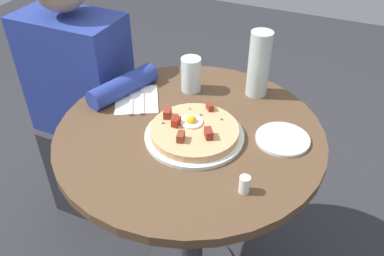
% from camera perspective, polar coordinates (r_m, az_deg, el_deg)
% --- Properties ---
extents(dining_table, '(0.81, 0.81, 0.73)m').
position_cam_1_polar(dining_table, '(1.32, -0.31, -6.17)').
color(dining_table, brown).
rests_on(dining_table, ground_plane).
extents(person_seated, '(0.53, 0.36, 1.14)m').
position_cam_1_polar(person_seated, '(1.71, -14.86, 1.84)').
color(person_seated, '#2D2D33').
rests_on(person_seated, ground_plane).
extents(pizza_plate, '(0.29, 0.29, 0.01)m').
position_cam_1_polar(pizza_plate, '(1.18, 0.35, -1.07)').
color(pizza_plate, silver).
rests_on(pizza_plate, dining_table).
extents(breakfast_pizza, '(0.26, 0.26, 0.05)m').
position_cam_1_polar(breakfast_pizza, '(1.17, 0.28, -0.31)').
color(breakfast_pizza, tan).
rests_on(breakfast_pizza, pizza_plate).
extents(bread_plate, '(0.16, 0.16, 0.01)m').
position_cam_1_polar(bread_plate, '(1.19, 12.75, -1.55)').
color(bread_plate, white).
rests_on(bread_plate, dining_table).
extents(napkin, '(0.21, 0.22, 0.00)m').
position_cam_1_polar(napkin, '(1.35, -7.86, 4.01)').
color(napkin, white).
rests_on(napkin, dining_table).
extents(fork, '(0.10, 0.16, 0.00)m').
position_cam_1_polar(fork, '(1.35, -7.12, 4.22)').
color(fork, silver).
rests_on(fork, napkin).
extents(knife, '(0.10, 0.16, 0.00)m').
position_cam_1_polar(knife, '(1.35, -8.64, 4.12)').
color(knife, silver).
rests_on(knife, napkin).
extents(water_glass, '(0.07, 0.07, 0.12)m').
position_cam_1_polar(water_glass, '(1.37, -0.15, 7.62)').
color(water_glass, silver).
rests_on(water_glass, dining_table).
extents(water_bottle, '(0.07, 0.07, 0.22)m').
position_cam_1_polar(water_bottle, '(1.34, 9.50, 8.94)').
color(water_bottle, silver).
rests_on(water_bottle, dining_table).
extents(salt_shaker, '(0.03, 0.03, 0.05)m').
position_cam_1_polar(salt_shaker, '(1.01, 7.47, -7.96)').
color(salt_shaker, white).
rests_on(salt_shaker, dining_table).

